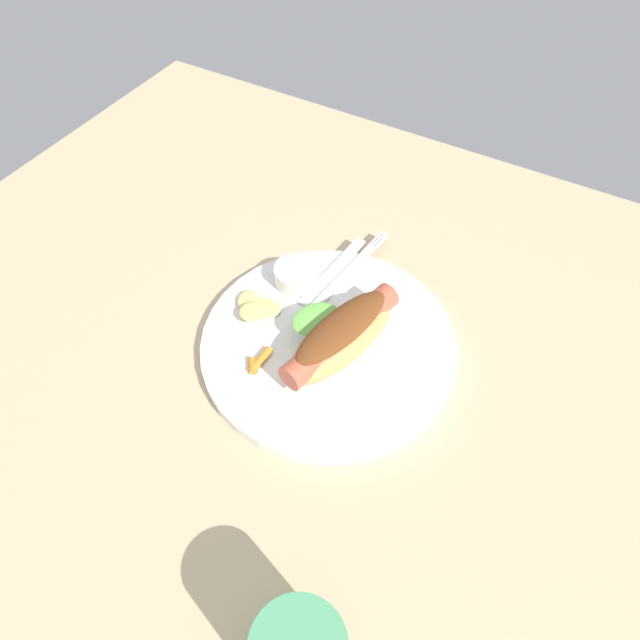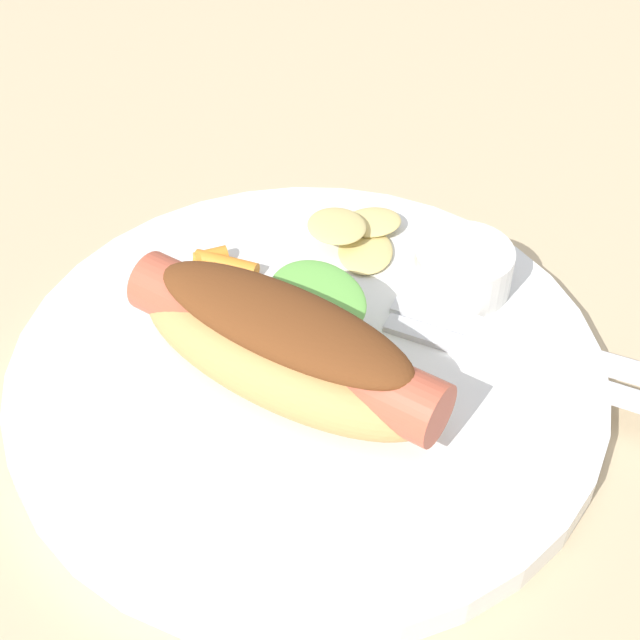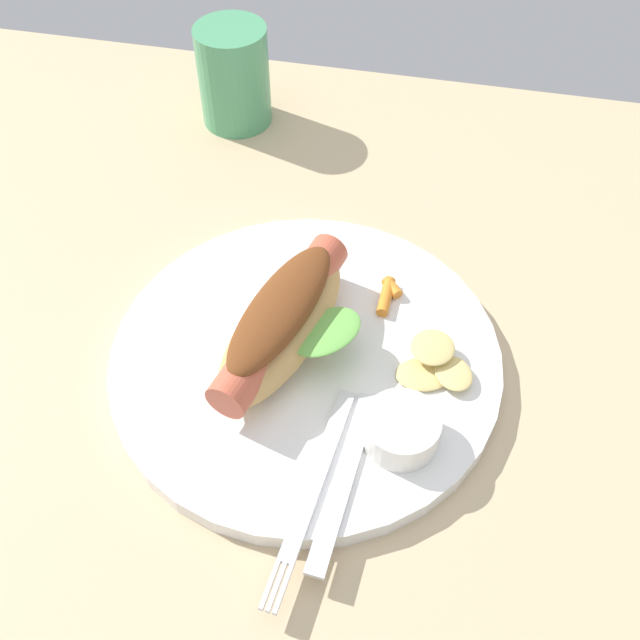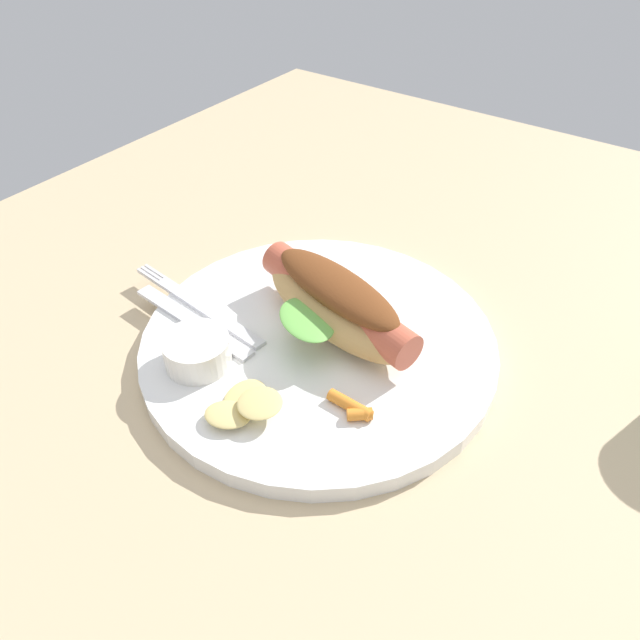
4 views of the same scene
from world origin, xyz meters
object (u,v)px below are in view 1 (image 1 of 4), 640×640
(knife, at_px, (333,271))
(chips_pile, at_px, (257,307))
(sauce_ramekin, at_px, (295,275))
(carrot_garnish, at_px, (258,362))
(fork, at_px, (349,271))
(plate, at_px, (328,344))
(hot_dog, at_px, (341,335))

(knife, bearing_deg, chips_pile, 159.32)
(sauce_ramekin, bearing_deg, carrot_garnish, -77.65)
(knife, xyz_separation_m, chips_pile, (-0.05, -0.11, 0.01))
(sauce_ramekin, xyz_separation_m, fork, (0.05, 0.05, -0.01))
(plate, relative_size, sauce_ramekin, 5.63)
(plate, distance_m, chips_pile, 0.10)
(plate, height_order, sauce_ramekin, sauce_ramekin)
(hot_dog, xyz_separation_m, chips_pile, (-0.12, 0.00, -0.02))
(plate, relative_size, knife, 2.16)
(sauce_ramekin, relative_size, carrot_garnish, 1.37)
(knife, bearing_deg, fork, -56.54)
(fork, distance_m, chips_pile, 0.14)
(hot_dog, bearing_deg, sauce_ramekin, 71.10)
(hot_dog, distance_m, chips_pile, 0.12)
(fork, height_order, knife, same)
(sauce_ramekin, distance_m, fork, 0.07)
(carrot_garnish, bearing_deg, plate, 52.55)
(sauce_ramekin, relative_size, knife, 0.38)
(plate, xyz_separation_m, hot_dog, (0.02, -0.00, 0.04))
(chips_pile, bearing_deg, carrot_garnish, -55.47)
(sauce_ramekin, bearing_deg, chips_pile, -104.53)
(plate, relative_size, hot_dog, 1.75)
(sauce_ramekin, xyz_separation_m, knife, (0.03, 0.04, -0.01))
(hot_dog, relative_size, sauce_ramekin, 3.21)
(knife, relative_size, carrot_garnish, 3.56)
(plate, height_order, fork, fork)
(chips_pile, distance_m, carrot_garnish, 0.08)
(plate, distance_m, fork, 0.12)
(hot_dog, relative_size, knife, 1.23)
(hot_dog, height_order, sauce_ramekin, hot_dog)
(hot_dog, height_order, carrot_garnish, hot_dog)
(sauce_ramekin, bearing_deg, plate, -36.65)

